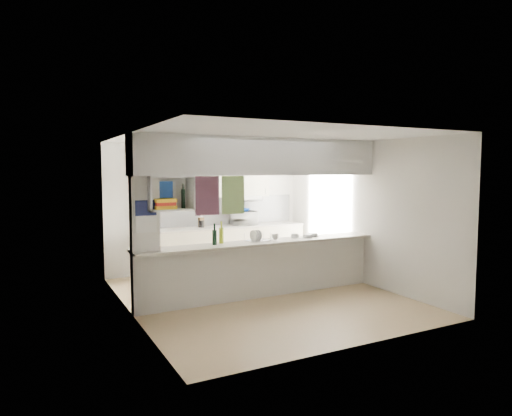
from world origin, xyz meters
TOP-DOWN VIEW (x-y plane):
  - floor at (0.00, 0.00)m, footprint 4.80×4.80m
  - ceiling at (0.00, 0.00)m, footprint 4.80×4.80m
  - wall_back at (0.00, 2.40)m, footprint 4.20×0.00m
  - wall_left at (-2.10, 0.00)m, footprint 0.00×4.80m
  - wall_right at (2.10, 0.00)m, footprint 0.00×4.80m
  - servery_partition at (-0.17, 0.00)m, footprint 4.20×0.50m
  - cubby_shelf at (-1.57, -0.06)m, footprint 0.65×0.35m
  - kitchen_run at (0.16, 2.14)m, footprint 3.60×0.63m
  - microwave at (0.72, 2.12)m, footprint 0.57×0.43m
  - bowl at (0.71, 2.13)m, footprint 0.26×0.26m
  - dish_rack at (-0.04, 0.06)m, footprint 0.42×0.35m
  - cup at (0.25, -0.02)m, footprint 0.15×0.15m
  - wine_bottles at (-0.73, 0.08)m, footprint 0.22×0.15m
  - plastic_tubs at (0.87, 0.06)m, footprint 0.51×0.21m
  - utensil_jar at (-0.23, 2.15)m, footprint 0.10×0.10m
  - knife_block at (-0.22, 2.18)m, footprint 0.12×0.10m

SIDE VIEW (x-z plane):
  - floor at x=0.00m, z-range 0.00..0.00m
  - kitchen_run at x=0.16m, z-range -0.29..1.95m
  - plastic_tubs at x=0.87m, z-range 0.92..0.98m
  - cup at x=0.25m, z-range 0.94..1.03m
  - utensil_jar at x=-0.23m, z-range 0.92..1.07m
  - dish_rack at x=-0.04m, z-range 0.90..1.10m
  - knife_block at x=-0.22m, z-range 0.92..1.12m
  - wine_bottles at x=-0.73m, z-range 0.87..1.23m
  - microwave at x=0.72m, z-range 0.92..1.21m
  - bowl at x=0.71m, z-range 1.21..1.28m
  - wall_back at x=0.00m, z-range -0.80..3.40m
  - wall_left at x=-2.10m, z-range -1.10..3.70m
  - wall_right at x=2.10m, z-range -1.10..3.70m
  - servery_partition at x=-0.17m, z-range 0.36..2.96m
  - cubby_shelf at x=-1.57m, z-range 1.46..1.96m
  - ceiling at x=0.00m, z-range 2.60..2.60m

